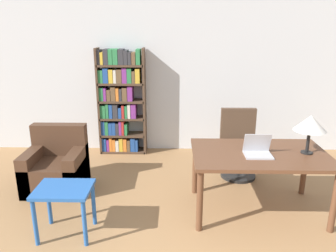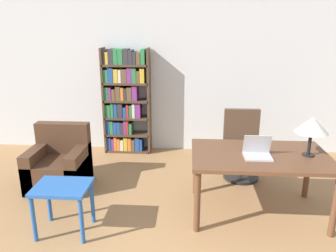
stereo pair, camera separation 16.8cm
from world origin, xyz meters
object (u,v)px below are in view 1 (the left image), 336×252
Objects in this scene: side_table_blue at (64,197)px; armchair at (56,168)px; desk at (259,160)px; table_lamp at (310,124)px; office_chair at (239,146)px; bookshelf at (120,101)px; laptop at (258,151)px.

armchair is at bearing 113.81° from side_table_blue.
table_lamp is (0.53, -0.00, 0.44)m from desk.
side_table_blue is (-2.08, -1.52, -0.00)m from office_chair.
side_table_blue is at bearing -94.96° from bookshelf.
laptop is at bearing -13.36° from armchair.
office_chair reaches higher than side_table_blue.
bookshelf is at bearing 135.37° from desk.
desk is 1.02m from office_chair.
bookshelf is at bearing 85.04° from side_table_blue.
bookshelf reaches higher than desk.
table_lamp is at bearing -0.28° from desk.
armchair is (-3.10, 0.53, -0.81)m from table_lamp.
office_chair is (0.01, 1.07, -0.35)m from laptop.
desk is 2.71× the size of side_table_blue.
armchair is (-2.53, 0.60, -0.51)m from laptop.
office_chair is 2.59m from armchair.
bookshelf is (-1.91, 1.88, 0.26)m from desk.
table_lamp reaches higher than side_table_blue.
table_lamp is 2.77m from side_table_blue.
armchair is at bearing 170.31° from table_lamp.
laptop is 0.53× the size of side_table_blue.
laptop is 0.68× the size of table_lamp.
table_lamp is 3.25m from armchair.
office_chair is 2.57m from side_table_blue.
office_chair is at bearing -25.36° from bookshelf.
bookshelf is (-1.86, 1.96, 0.11)m from laptop.
desk is at bearing 179.72° from table_lamp.
desk is at bearing -87.67° from office_chair.
side_table_blue is 1.15m from armchair.
bookshelf is at bearing 133.53° from laptop.
laptop is 2.14m from side_table_blue.
bookshelf is at bearing 154.64° from office_chair.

